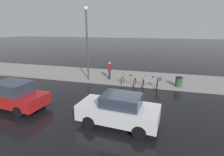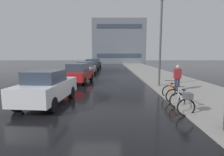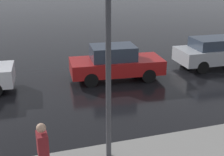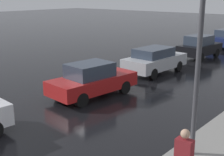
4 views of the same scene
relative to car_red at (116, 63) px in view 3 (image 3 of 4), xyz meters
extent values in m
cube|color=#AD1919|center=(0.00, 0.05, -0.16)|extent=(2.16, 4.44, 0.65)
cube|color=#2D3847|center=(-0.01, -0.13, 0.50)|extent=(1.63, 2.15, 0.65)
cylinder|color=black|center=(-0.65, 1.44, -0.48)|extent=(0.28, 0.66, 0.64)
cylinder|color=black|center=(0.91, 1.30, -0.48)|extent=(0.28, 0.66, 0.64)
cylinder|color=black|center=(-0.90, -1.21, -0.48)|extent=(0.28, 0.66, 0.64)
cylinder|color=black|center=(0.66, -1.35, -0.48)|extent=(0.28, 0.66, 0.64)
cube|color=#B2B5BA|center=(-0.24, 5.75, -0.12)|extent=(2.05, 4.42, 0.71)
cube|color=#2D3847|center=(-0.24, 5.57, 0.50)|extent=(1.63, 2.48, 0.53)
cylinder|color=black|center=(-1.13, 4.44, -0.48)|extent=(0.25, 0.65, 0.64)
cylinder|color=black|center=(0.54, 4.37, -0.48)|extent=(0.25, 0.65, 0.64)
cube|color=maroon|center=(6.83, -4.02, 0.38)|extent=(0.41, 0.25, 0.58)
sphere|color=tan|center=(6.83, -4.02, 0.81)|extent=(0.22, 0.22, 0.22)
cylinder|color=#424247|center=(6.21, -2.24, 2.18)|extent=(0.14, 0.14, 5.96)
camera|label=1|loc=(-7.72, -8.26, 3.86)|focal=28.00mm
camera|label=2|loc=(2.82, -14.63, 1.52)|focal=28.00mm
camera|label=3|loc=(13.25, -4.37, 4.23)|focal=50.00mm
camera|label=4|loc=(9.79, -10.07, 3.90)|focal=50.00mm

